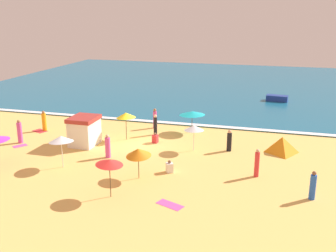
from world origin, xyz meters
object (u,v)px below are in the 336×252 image
(beachgoer_6, at_px, (229,141))
(lifeguard_cabana, at_px, (84,131))
(beach_umbrella_4, at_px, (192,113))
(beachgoer_2, at_px, (108,147))
(beachgoer_8, at_px, (170,167))
(beachgoer_9, at_px, (313,186))
(beach_umbrella_5, at_px, (194,128))
(beach_umbrella_0, at_px, (61,139))
(beachgoer_3, at_px, (155,119))
(beach_umbrella_2, at_px, (109,162))
(beachgoer_5, at_px, (257,164))
(beachgoer_4, at_px, (155,125))
(beach_umbrella_1, at_px, (126,115))
(beachgoer_0, at_px, (155,138))
(beach_umbrella_3, at_px, (138,152))
(small_boat_0, at_px, (277,98))
(beachgoer_7, at_px, (44,121))
(beach_tent, at_px, (282,145))
(beachgoer_1, at_px, (20,132))

(beachgoer_6, bearing_deg, lifeguard_cabana, -171.24)
(beach_umbrella_4, distance_m, beachgoer_2, 8.99)
(beachgoer_6, relative_size, beachgoer_8, 2.00)
(beachgoer_6, bearing_deg, beachgoer_9, -50.49)
(lifeguard_cabana, height_order, beach_umbrella_5, lifeguard_cabana)
(beach_umbrella_0, xyz_separation_m, beachgoer_8, (7.26, 1.14, -1.67))
(beachgoer_3, relative_size, beachgoer_8, 2.17)
(beach_umbrella_2, distance_m, beachgoer_2, 6.54)
(beach_umbrella_5, bearing_deg, beachgoer_8, -97.97)
(beach_umbrella_5, distance_m, beachgoer_2, 6.58)
(beach_umbrella_4, xyz_separation_m, beachgoer_5, (6.10, -8.26, -0.86))
(beachgoer_2, distance_m, beachgoer_4, 6.39)
(beachgoer_4, bearing_deg, beach_umbrella_2, -84.71)
(beach_umbrella_1, bearing_deg, beach_umbrella_2, -73.25)
(beach_umbrella_4, relative_size, beachgoer_9, 1.79)
(beachgoer_4, bearing_deg, beachgoer_9, -36.70)
(lifeguard_cabana, distance_m, beachgoer_0, 5.67)
(beach_umbrella_4, distance_m, beachgoer_0, 4.46)
(beach_umbrella_3, distance_m, beach_umbrella_5, 6.44)
(beach_umbrella_4, distance_m, small_boat_0, 16.20)
(beachgoer_5, relative_size, beachgoer_7, 1.03)
(beach_tent, relative_size, beachgoer_3, 1.37)
(beach_umbrella_0, height_order, beach_umbrella_5, beach_umbrella_0)
(beach_umbrella_2, distance_m, beach_umbrella_4, 13.61)
(beachgoer_5, bearing_deg, beachgoer_8, -171.34)
(beach_umbrella_3, relative_size, beachgoer_8, 2.50)
(beachgoer_5, xyz_separation_m, small_boat_0, (0.88, 22.82, -0.46))
(beachgoer_1, bearing_deg, beach_umbrella_0, -31.34)
(beach_umbrella_5, bearing_deg, beachgoer_2, -150.99)
(beachgoer_9, bearing_deg, beachgoer_2, 168.05)
(beachgoer_8, bearing_deg, beachgoer_0, 116.54)
(beach_umbrella_2, xyz_separation_m, beachgoer_5, (7.86, 5.23, -1.22))
(beach_umbrella_1, relative_size, beachgoer_5, 1.25)
(beachgoer_0, xyz_separation_m, beachgoer_7, (-10.51, 0.51, 0.49))
(beach_tent, height_order, beachgoer_4, beachgoer_4)
(beachgoer_4, bearing_deg, beachgoer_1, -152.82)
(beachgoer_6, xyz_separation_m, small_boat_0, (3.21, 18.44, -0.36))
(beach_umbrella_2, distance_m, beach_umbrella_5, 9.40)
(beachgoer_3, xyz_separation_m, beachgoer_8, (4.05, -9.51, -0.53))
(beachgoer_1, xyz_separation_m, beachgoer_9, (22.07, -4.05, -0.10))
(lifeguard_cabana, distance_m, beachgoer_2, 3.62)
(lifeguard_cabana, xyz_separation_m, beachgoer_8, (7.99, -3.50, -0.83))
(lifeguard_cabana, height_order, beachgoer_3, lifeguard_cabana)
(beachgoer_2, height_order, beachgoer_5, beachgoer_5)
(beach_umbrella_3, bearing_deg, beach_umbrella_2, -102.90)
(beachgoer_2, bearing_deg, beachgoer_0, 60.82)
(beachgoer_3, bearing_deg, beach_umbrella_5, -46.61)
(beach_umbrella_4, relative_size, beachgoer_3, 1.68)
(beachgoer_5, bearing_deg, small_boat_0, 87.79)
(beachgoer_5, bearing_deg, beachgoer_9, -36.32)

